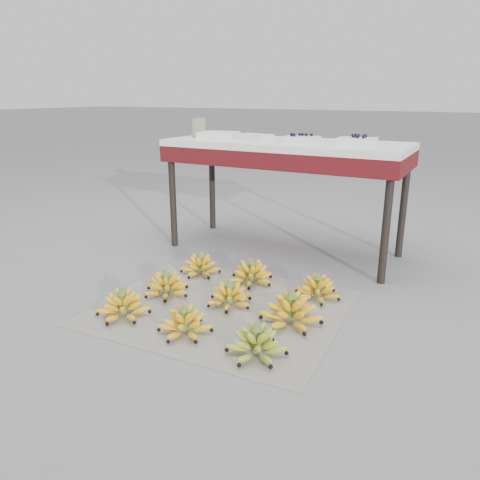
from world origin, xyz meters
The scene contains 17 objects.
ground centered at (0.00, 0.00, 0.00)m, with size 60.00×60.00×0.00m, color slate.
newspaper_mat centered at (0.04, -0.02, 0.00)m, with size 1.25×1.05×0.01m, color beige.
bunch_front_left centered at (-0.34, -0.34, 0.06)m, with size 0.30×0.30×0.16m.
bunch_front_center centered at (0.04, -0.34, 0.06)m, with size 0.33×0.33×0.16m.
bunch_front_right centered at (0.42, -0.36, 0.06)m, with size 0.27×0.27×0.16m.
bunch_mid_left centered at (-0.31, -0.02, 0.06)m, with size 0.32×0.32×0.16m.
bunch_mid_center centered at (0.07, 0.03, 0.06)m, with size 0.30×0.30×0.15m.
bunch_mid_right centered at (0.44, -0.01, 0.07)m, with size 0.38×0.38×0.19m.
bunch_back_left centered at (-0.32, 0.33, 0.06)m, with size 0.32×0.32×0.15m.
bunch_back_center centered at (0.03, 0.36, 0.06)m, with size 0.33×0.33×0.16m.
bunch_back_right centered at (0.45, 0.34, 0.06)m, with size 0.31×0.31×0.15m.
vendor_table centered at (-0.05, 1.01, 0.69)m, with size 1.63×0.65×0.78m.
tray_far_left centered at (-0.57, 1.00, 0.80)m, with size 0.31×0.25×0.04m.
tray_left centered at (-0.29, 1.00, 0.80)m, with size 0.26×0.20×0.04m.
tray_right centered at (0.06, 1.00, 0.80)m, with size 0.24×0.18×0.06m.
tray_far_right centered at (0.42, 1.05, 0.80)m, with size 0.26×0.20×0.06m.
glass_jar centered at (-0.74, 0.99, 0.85)m, with size 0.11×0.11×0.13m, color beige.
Camera 1 is at (1.20, -1.95, 1.09)m, focal length 35.00 mm.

